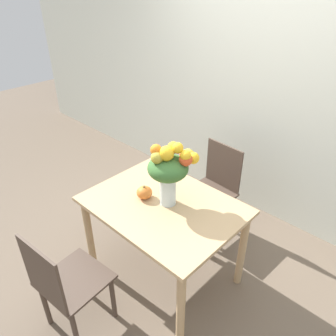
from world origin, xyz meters
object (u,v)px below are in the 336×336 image
Objects in this scene: pumpkin at (144,192)px; dining_chair_far_side at (66,284)px; dining_chair_near_window at (213,189)px.

pumpkin is 0.13× the size of dining_chair_far_side.
pumpkin is 0.88m from dining_chair_near_window.
dining_chair_far_side is at bearing -88.14° from pumpkin.
dining_chair_near_window is (0.08, 0.81, -0.34)m from pumpkin.
dining_chair_near_window is 1.00× the size of dining_chair_far_side.
dining_chair_near_window reaches higher than pumpkin.
dining_chair_near_window is at bearing -97.08° from dining_chair_far_side.
pumpkin is 0.84m from dining_chair_far_side.
dining_chair_near_window is 1.57m from dining_chair_far_side.
dining_chair_near_window and dining_chair_far_side have the same top height.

